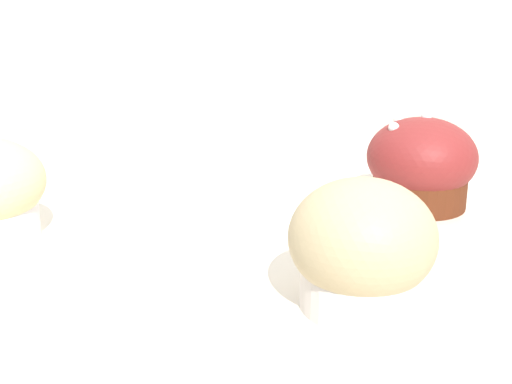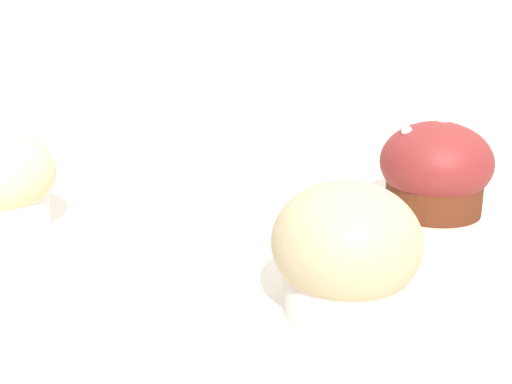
{
  "view_description": "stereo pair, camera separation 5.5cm",
  "coord_description": "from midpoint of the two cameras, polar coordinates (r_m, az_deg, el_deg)",
  "views": [
    {
      "loc": [
        -0.04,
        -0.56,
        1.18
      ],
      "look_at": [
        -0.06,
        -0.04,
        1.0
      ],
      "focal_mm": 50.0,
      "sensor_mm": 36.0,
      "label": 1
    },
    {
      "loc": [
        0.02,
        -0.56,
        1.18
      ],
      "look_at": [
        -0.06,
        -0.04,
        1.0
      ],
      "focal_mm": 50.0,
      "sensor_mm": 36.0,
      "label": 2
    }
  ],
  "objects": [
    {
      "name": "muffin_back_right",
      "position": [
        0.65,
        16.54,
        1.66
      ],
      "size": [
        0.1,
        0.1,
        0.09
      ],
      "color": "#532412",
      "rests_on": "display_counter"
    },
    {
      "name": "muffin_front_center",
      "position": [
        0.46,
        10.65,
        -4.86
      ],
      "size": [
        0.1,
        0.1,
        0.09
      ],
      "color": "silver",
      "rests_on": "display_counter"
    },
    {
      "name": "wall_back",
      "position": [
        1.19,
        8.98,
        5.23
      ],
      "size": [
        3.2,
        0.1,
        1.8
      ],
      "primitive_type": "cube",
      "color": "beige",
      "rests_on": "ground"
    }
  ]
}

